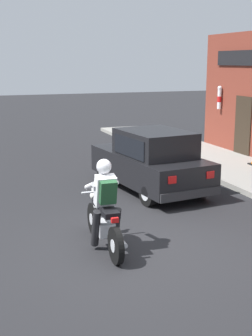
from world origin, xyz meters
name	(u,v)px	position (x,y,z in m)	size (l,w,h in m)	color
ground_plane	(136,248)	(0.00, 0.00, 0.00)	(80.00, 80.00, 0.00)	black
motorcycle_with_rider	(104,212)	(-0.51, 0.20, 0.68)	(0.56, 2.02, 1.62)	black
car_hatchback	(151,161)	(1.78, 3.43, 0.77)	(2.06, 3.94, 1.57)	black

